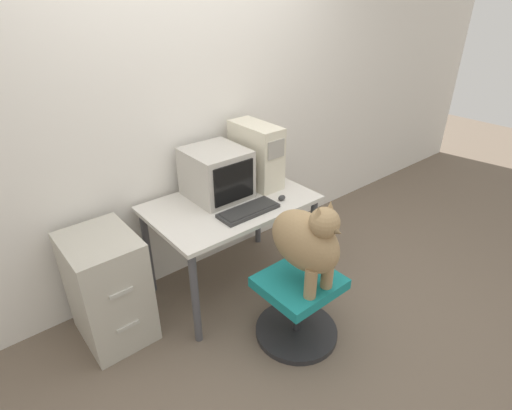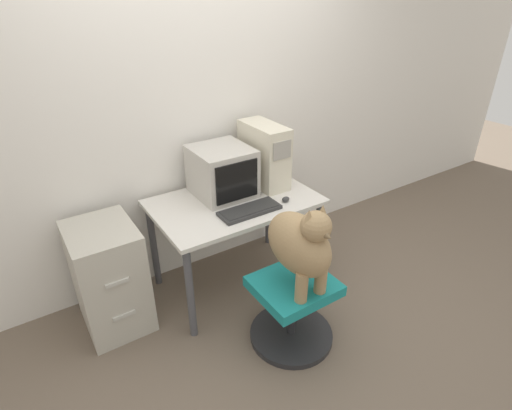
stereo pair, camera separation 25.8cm
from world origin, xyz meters
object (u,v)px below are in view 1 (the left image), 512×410
at_px(pc_tower, 256,155).
at_px(keyboard, 248,211).
at_px(crt_monitor, 216,173).
at_px(dog, 307,240).
at_px(filing_cabinet, 108,288).
at_px(office_chair, 298,306).

bearing_deg(pc_tower, keyboard, -136.02).
height_order(crt_monitor, keyboard, crt_monitor).
distance_m(dog, filing_cabinet, 1.31).
bearing_deg(keyboard, filing_cabinet, 162.14).
relative_size(crt_monitor, office_chair, 0.78).
distance_m(pc_tower, filing_cabinet, 1.38).
height_order(keyboard, dog, dog).
height_order(crt_monitor, pc_tower, pc_tower).
xyz_separation_m(crt_monitor, dog, (0.02, -0.88, -0.13)).
height_order(keyboard, office_chair, keyboard).
height_order(dog, filing_cabinet, dog).
height_order(pc_tower, keyboard, pc_tower).
distance_m(crt_monitor, keyboard, 0.38).
xyz_separation_m(pc_tower, keyboard, (-0.34, -0.32, -0.22)).
bearing_deg(dog, keyboard, 90.72).
bearing_deg(office_chair, pc_tower, 68.15).
distance_m(crt_monitor, filing_cabinet, 1.05).
relative_size(pc_tower, keyboard, 1.10).
distance_m(crt_monitor, dog, 0.89).
bearing_deg(pc_tower, filing_cabinet, -178.68).
bearing_deg(pc_tower, office_chair, -111.85).
relative_size(crt_monitor, keyboard, 1.00).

